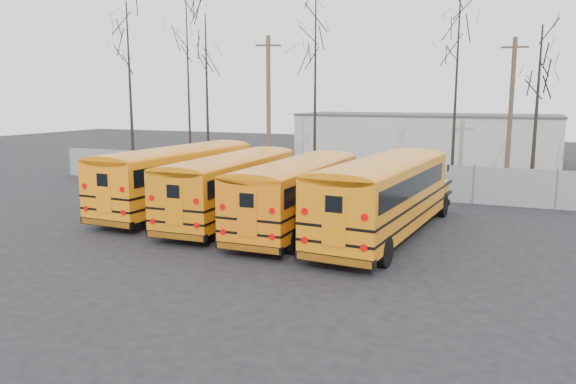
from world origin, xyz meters
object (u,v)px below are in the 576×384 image
at_px(bus_d, 385,191).
at_px(utility_pole_left, 269,106).
at_px(bus_c, 299,188).
at_px(utility_pole_right, 511,110).
at_px(bus_a, 180,173).
at_px(bus_b, 233,182).

distance_m(bus_d, utility_pole_left, 17.85).
height_order(bus_c, utility_pole_right, utility_pole_right).
relative_size(bus_a, bus_c, 1.07).
height_order(bus_c, bus_d, bus_d).
xyz_separation_m(bus_b, bus_c, (3.42, -0.45, -0.02)).
distance_m(bus_b, bus_d, 7.10).
bearing_deg(bus_b, bus_d, -5.53).
bearing_deg(utility_pole_right, utility_pole_left, -172.31).
relative_size(bus_a, utility_pole_right, 1.27).
xyz_separation_m(bus_a, bus_c, (6.89, -1.35, -0.12)).
bearing_deg(bus_b, bus_a, 163.05).
bearing_deg(utility_pole_left, utility_pole_right, -9.18).
bearing_deg(utility_pole_left, bus_a, -109.76).
bearing_deg(bus_c, utility_pole_left, 119.14).
bearing_deg(bus_d, bus_b, -179.18).
bearing_deg(bus_a, bus_b, -12.50).
distance_m(bus_a, utility_pole_right, 21.82).
relative_size(bus_b, bus_c, 1.02).
height_order(bus_a, bus_d, bus_d).
distance_m(utility_pole_left, utility_pole_right, 15.84).
bearing_deg(bus_c, bus_a, 168.06).
distance_m(bus_b, utility_pole_left, 14.05).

